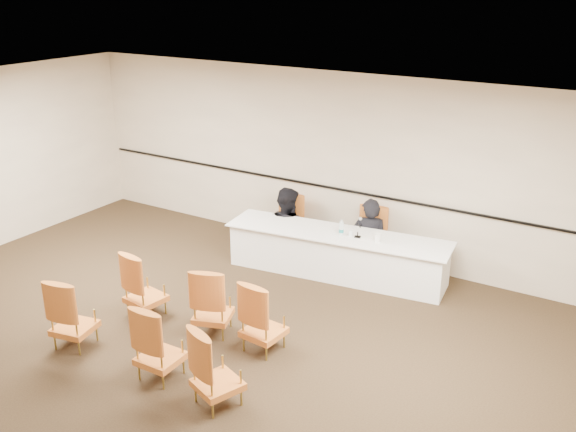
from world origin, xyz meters
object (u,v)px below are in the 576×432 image
at_px(panelist_main_chair, 369,238).
at_px(panelist_second_chair, 287,224).
at_px(aud_chair_back_right, 217,366).
at_px(drinking_glass, 351,234).
at_px(aud_chair_back_mid, 159,341).
at_px(aud_chair_front_right, 264,316).
at_px(panelist_main, 369,246).
at_px(water_bottle, 341,228).
at_px(microphone, 358,229).
at_px(panelist_second, 287,234).
at_px(aud_chair_front_mid, 212,300).
at_px(aud_chair_front_left, 145,284).
at_px(panel_table, 337,254).
at_px(aud_chair_back_left, 73,312).
at_px(coffee_cup, 378,237).

distance_m(panelist_main_chair, panelist_second_chair, 1.44).
bearing_deg(aud_chair_back_right, drinking_glass, 113.48).
bearing_deg(aud_chair_back_mid, aud_chair_front_right, 56.90).
height_order(panelist_main, water_bottle, panelist_main).
xyz_separation_m(microphone, water_bottle, (-0.25, -0.04, -0.02)).
height_order(panelist_second, water_bottle, panelist_second).
relative_size(aud_chair_front_mid, aud_chair_back_right, 1.00).
bearing_deg(aud_chair_back_mid, aud_chair_front_left, 138.40).
distance_m(panelist_second, aud_chair_front_right, 3.10).
bearing_deg(panel_table, water_bottle, -30.29).
bearing_deg(aud_chair_front_right, aud_chair_back_left, -145.95).
bearing_deg(aud_chair_back_mid, panelist_second, 98.86).
bearing_deg(water_bottle, panelist_second, 161.14).
bearing_deg(panelist_main_chair, aud_chair_back_right, -95.58).
distance_m(panelist_main, panelist_second_chair, 1.45).
relative_size(panelist_main, aud_chair_front_mid, 1.68).
bearing_deg(aud_chair_front_left, panelist_main_chair, 66.33).
relative_size(panelist_main_chair, aud_chair_back_right, 1.00).
xyz_separation_m(panelist_second_chair, drinking_glass, (1.39, -0.41, 0.27)).
distance_m(drinking_glass, aud_chair_front_mid, 2.51).
bearing_deg(panelist_main_chair, aud_chair_back_left, -124.68).
height_order(panelist_second_chair, aud_chair_back_left, same).
height_order(aud_chair_front_mid, aud_chair_back_right, same).
bearing_deg(aud_chair_back_right, panel_table, 117.25).
relative_size(panel_table, panelist_main_chair, 3.66).
bearing_deg(panelist_second, water_bottle, 169.92).
bearing_deg(panelist_second_chair, drinking_glass, -23.70).
relative_size(panel_table, aud_chair_back_right, 3.66).
height_order(aud_chair_front_mid, aud_chair_back_mid, same).
distance_m(panelist_second, drinking_glass, 1.51).
height_order(panelist_main, aud_chair_front_left, panelist_main).
bearing_deg(aud_chair_back_left, panelist_second_chair, 68.33).
distance_m(panelist_main_chair, coffee_cup, 0.75).
bearing_deg(panelist_second, microphone, 174.36).
distance_m(panelist_second_chair, coffee_cup, 1.88).
xyz_separation_m(panelist_main, panelist_second, (-1.43, -0.18, -0.04)).
bearing_deg(panelist_second, drinking_glass, 172.43).
xyz_separation_m(microphone, aud_chair_front_left, (-1.97, -2.50, -0.36)).
relative_size(panelist_second_chair, aud_chair_front_right, 1.00).
xyz_separation_m(microphone, coffee_cup, (0.32, 0.00, -0.07)).
distance_m(aud_chair_back_left, aud_chair_back_right, 2.25).
relative_size(coffee_cup, aud_chair_front_left, 0.15).
xyz_separation_m(drinking_glass, aud_chair_front_left, (-1.86, -2.48, -0.27)).
height_order(panelist_main_chair, aud_chair_back_mid, same).
xyz_separation_m(panelist_second, coffee_cup, (1.81, -0.38, 0.47)).
bearing_deg(panelist_main, panel_table, 40.63).
relative_size(panelist_main_chair, aud_chair_back_mid, 1.00).
relative_size(aud_chair_front_left, aud_chair_back_mid, 1.00).
bearing_deg(aud_chair_front_left, drinking_glass, 61.24).
xyz_separation_m(aud_chair_front_left, aud_chair_back_right, (2.04, -1.05, 0.00)).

